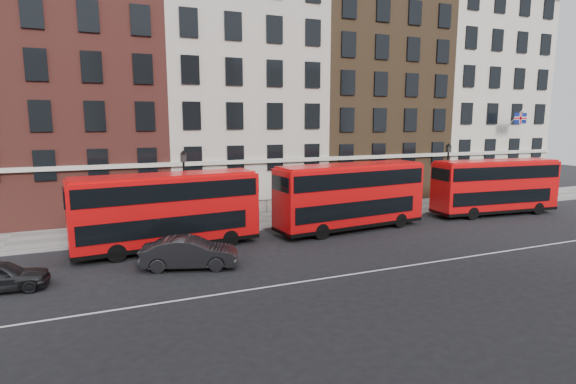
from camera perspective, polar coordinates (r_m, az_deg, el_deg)
name	(u,v)px	position (r m, az deg, el deg)	size (l,w,h in m)	color
ground	(336,262)	(23.86, 6.05, -8.81)	(120.00, 120.00, 0.00)	black
pavement	(267,220)	(33.10, -2.70, -3.54)	(80.00, 5.00, 0.15)	slate
kerb	(279,227)	(30.83, -1.11, -4.48)	(80.00, 0.30, 0.16)	gray
road_centre_line	(355,274)	(22.22, 8.57, -10.22)	(70.00, 0.12, 0.01)	white
building_terrace	(233,85)	(39.34, -7.02, 13.30)	(64.00, 11.95, 22.00)	#B5B09D
bus_b	(166,209)	(26.29, -15.17, -2.15)	(10.54, 3.47, 4.35)	red
bus_c	(350,195)	(30.18, 7.91, -0.38)	(10.82, 3.65, 4.46)	red
bus_d	(495,186)	(38.37, 24.80, 0.74)	(10.36, 3.33, 4.28)	red
car_front	(189,253)	(23.12, -12.41, -7.54)	(1.66, 4.75, 1.56)	#242427
lamp_post_left	(184,188)	(29.10, -13.02, 0.49)	(0.44, 0.44, 5.33)	black
lamp_post_right	(447,172)	(39.40, 19.57, 2.40)	(0.44, 0.44, 5.33)	black
traffic_light	(541,174)	(46.74, 29.43, 1.95)	(0.25, 0.45, 3.27)	black
iron_railings	(257,207)	(35.02, -3.94, -1.89)	(6.60, 0.06, 1.00)	black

